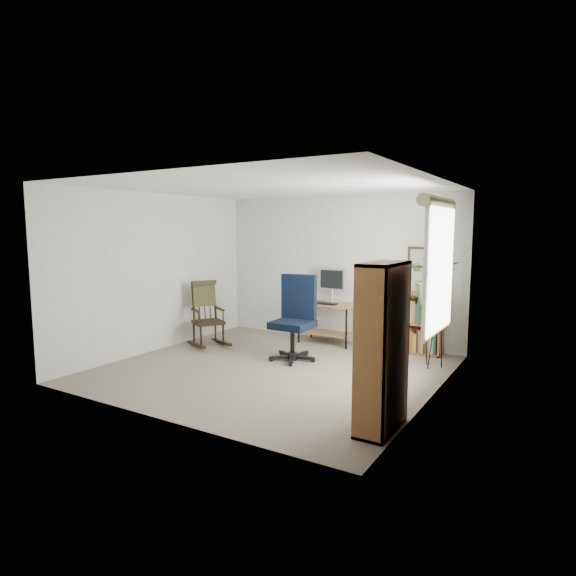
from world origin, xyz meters
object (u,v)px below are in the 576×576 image
Objects in this scene: office_chair at (292,318)px; low_bookshelf at (413,323)px; rocking_chair at (208,313)px; tall_bookshelf at (382,347)px; desk at (328,323)px.

office_chair reaches higher than low_bookshelf.
rocking_chair is 1.16× the size of low_bookshelf.
office_chair is 0.78× the size of tall_bookshelf.
desk is at bearing -174.98° from low_bookshelf.
rocking_chair is at bearing 170.22° from office_chair.
office_chair is at bearing 139.71° from tall_bookshelf.
office_chair reaches higher than rocking_chair.
tall_bookshelf is at bearing -83.88° from rocking_chair.
tall_bookshelf is at bearing -55.32° from desk.
low_bookshelf is (1.34, 1.30, -0.16)m from office_chair.
rocking_chair is (-1.56, -1.14, 0.19)m from desk.
rocking_chair is at bearing 154.54° from tall_bookshelf.
tall_bookshelf is (1.94, -2.81, 0.45)m from desk.
tall_bookshelf is at bearing -78.86° from low_bookshelf.
office_chair is 1.88m from low_bookshelf.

